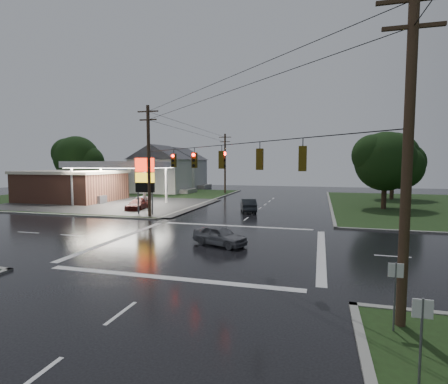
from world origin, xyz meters
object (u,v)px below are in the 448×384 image
(pylon_sign, at_px, (145,177))
(utility_pole_se, at_px, (408,153))
(car_north, at_px, (248,205))
(utility_pole_n, at_px, (225,162))
(house_near, at_px, (161,168))
(house_far, at_px, (181,167))
(utility_pole_nw, at_px, (149,160))
(car_pump, at_px, (138,204))
(tree_nw_behind, at_px, (78,158))
(car_crossing, at_px, (220,236))
(tree_ne_near, at_px, (387,161))
(tree_ne_far, at_px, (394,157))
(gas_station, at_px, (79,183))

(pylon_sign, distance_m, utility_pole_se, 28.34)
(utility_pole_se, relative_size, car_north, 2.49)
(utility_pole_n, relative_size, house_near, 0.95)
(utility_pole_se, xyz_separation_m, house_far, (-31.45, 57.50, -1.32))
(utility_pole_nw, height_order, car_pump, utility_pole_nw)
(utility_pole_se, distance_m, utility_pole_n, 51.16)
(tree_nw_behind, bearing_deg, car_crossing, -41.13)
(car_north, bearing_deg, house_far, -72.78)
(tree_nw_behind, distance_m, car_north, 36.30)
(tree_nw_behind, relative_size, tree_ne_near, 1.11)
(pylon_sign, relative_size, utility_pole_se, 0.55)
(utility_pole_se, height_order, house_far, utility_pole_se)
(house_far, bearing_deg, car_north, -56.54)
(utility_pole_n, bearing_deg, pylon_sign, -92.08)
(car_pump, bearing_deg, tree_ne_far, 26.62)
(tree_ne_near, bearing_deg, tree_nw_behind, 170.53)
(gas_station, xyz_separation_m, car_pump, (12.24, -5.56, -1.92))
(house_far, xyz_separation_m, car_north, (21.15, -32.00, -3.68))
(gas_station, height_order, utility_pole_n, utility_pole_n)
(house_near, bearing_deg, tree_nw_behind, -155.02)
(utility_pole_nw, relative_size, car_crossing, 2.90)
(pylon_sign, bearing_deg, utility_pole_n, 87.92)
(gas_station, height_order, house_near, house_near)
(car_crossing, bearing_deg, gas_station, 74.36)
(gas_station, xyz_separation_m, pylon_sign, (15.18, -9.20, 1.46))
(pylon_sign, height_order, tree_nw_behind, tree_nw_behind)
(utility_pole_nw, distance_m, car_crossing, 14.76)
(house_far, bearing_deg, tree_ne_near, -35.77)
(car_north, bearing_deg, utility_pole_nw, 20.50)
(house_far, height_order, car_crossing, house_far)
(tree_nw_behind, bearing_deg, car_pump, -37.84)
(utility_pole_se, bearing_deg, tree_ne_far, 80.02)
(utility_pole_se, relative_size, tree_ne_near, 1.22)
(gas_station, height_order, house_far, house_far)
(tree_nw_behind, height_order, tree_ne_near, tree_nw_behind)
(utility_pole_n, height_order, tree_ne_far, utility_pole_n)
(pylon_sign, distance_m, utility_pole_n, 27.56)
(utility_pole_se, height_order, utility_pole_n, utility_pole_se)
(pylon_sign, xyz_separation_m, house_far, (-11.45, 37.50, 0.39))
(utility_pole_nw, height_order, house_near, utility_pole_nw)
(utility_pole_nw, relative_size, utility_pole_se, 1.00)
(utility_pole_n, height_order, car_north, utility_pole_n)
(gas_station, bearing_deg, tree_ne_near, 3.30)
(house_near, xyz_separation_m, car_north, (20.15, -20.00, -3.68))
(pylon_sign, relative_size, car_pump, 1.40)
(tree_ne_far, bearing_deg, car_pump, -147.00)
(car_north, bearing_deg, tree_nw_behind, -39.20)
(pylon_sign, xyz_separation_m, tree_ne_near, (24.64, 11.49, 1.55))
(utility_pole_n, height_order, house_far, utility_pole_n)
(utility_pole_n, xyz_separation_m, tree_nw_behind, (-24.34, -8.01, 0.71))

